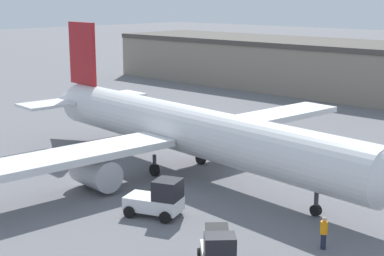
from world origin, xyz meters
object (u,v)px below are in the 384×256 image
object	(u,v)px
airplane	(184,130)
ground_crew_worker	(324,232)
baggage_tug	(158,199)
belt_loader_truck	(219,253)

from	to	relation	value
airplane	ground_crew_worker	world-z (taller)	airplane
ground_crew_worker	baggage_tug	distance (m)	10.22
airplane	baggage_tug	xyz separation A→B (m)	(5.43, -7.81, -2.20)
ground_crew_worker	baggage_tug	size ratio (longest dim) A/B	0.47
ground_crew_worker	belt_loader_truck	size ratio (longest dim) A/B	0.56
airplane	belt_loader_truck	world-z (taller)	airplane
airplane	ground_crew_worker	distance (m)	16.27
ground_crew_worker	baggage_tug	world-z (taller)	baggage_tug
airplane	belt_loader_truck	distance (m)	17.21
baggage_tug	airplane	bearing A→B (deg)	103.57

